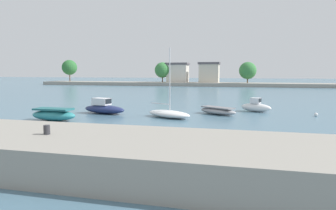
{
  "coord_description": "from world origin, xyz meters",
  "views": [
    {
      "loc": [
        7.85,
        -22.56,
        4.74
      ],
      "look_at": [
        -1.01,
        11.81,
        0.91
      ],
      "focal_mm": 33.38,
      "sensor_mm": 36.0,
      "label": 1
    }
  ],
  "objects_px": {
    "mooring_bollard": "(47,130)",
    "moored_boat_2": "(169,114)",
    "moored_boat_3": "(218,111)",
    "mooring_buoy_0": "(316,115)",
    "moored_boat_0": "(54,115)",
    "moored_boat_1": "(104,108)",
    "moored_boat_4": "(256,107)"
  },
  "relations": [
    {
      "from": "mooring_bollard",
      "to": "moored_boat_2",
      "type": "distance_m",
      "value": 17.77
    },
    {
      "from": "moored_boat_3",
      "to": "mooring_buoy_0",
      "type": "relative_size",
      "value": 12.46
    },
    {
      "from": "moored_boat_0",
      "to": "moored_boat_3",
      "type": "bearing_deg",
      "value": 29.84
    },
    {
      "from": "moored_boat_3",
      "to": "mooring_buoy_0",
      "type": "xyz_separation_m",
      "value": [
        10.22,
        0.99,
        -0.2
      ]
    },
    {
      "from": "moored_boat_1",
      "to": "mooring_buoy_0",
      "type": "distance_m",
      "value": 23.03
    },
    {
      "from": "mooring_bollard",
      "to": "moored_boat_4",
      "type": "height_order",
      "value": "mooring_bollard"
    },
    {
      "from": "moored_boat_2",
      "to": "moored_boat_3",
      "type": "relative_size",
      "value": 1.48
    },
    {
      "from": "moored_boat_1",
      "to": "moored_boat_3",
      "type": "height_order",
      "value": "moored_boat_1"
    },
    {
      "from": "moored_boat_1",
      "to": "mooring_buoy_0",
      "type": "bearing_deg",
      "value": 22.56
    },
    {
      "from": "moored_boat_2",
      "to": "moored_boat_3",
      "type": "height_order",
      "value": "moored_boat_2"
    },
    {
      "from": "mooring_buoy_0",
      "to": "moored_boat_4",
      "type": "bearing_deg",
      "value": 158.68
    },
    {
      "from": "mooring_bollard",
      "to": "moored_boat_4",
      "type": "relative_size",
      "value": 0.12
    },
    {
      "from": "moored_boat_1",
      "to": "moored_boat_0",
      "type": "bearing_deg",
      "value": -98.7
    },
    {
      "from": "mooring_bollard",
      "to": "moored_boat_1",
      "type": "xyz_separation_m",
      "value": [
        -6.15,
        18.83,
        -1.26
      ]
    },
    {
      "from": "moored_boat_1",
      "to": "moored_boat_3",
      "type": "xyz_separation_m",
      "value": [
        12.54,
        2.5,
        -0.22
      ]
    },
    {
      "from": "mooring_buoy_0",
      "to": "moored_boat_2",
      "type": "bearing_deg",
      "value": -162.49
    },
    {
      "from": "mooring_bollard",
      "to": "moored_boat_0",
      "type": "height_order",
      "value": "mooring_bollard"
    },
    {
      "from": "moored_boat_0",
      "to": "mooring_buoy_0",
      "type": "height_order",
      "value": "moored_boat_0"
    },
    {
      "from": "moored_boat_0",
      "to": "moored_boat_1",
      "type": "xyz_separation_m",
      "value": [
        2.44,
        5.87,
        0.04
      ]
    },
    {
      "from": "mooring_bollard",
      "to": "moored_boat_4",
      "type": "distance_m",
      "value": 26.87
    },
    {
      "from": "mooring_bollard",
      "to": "moored_boat_4",
      "type": "xyz_separation_m",
      "value": [
        10.52,
        24.69,
        -1.27
      ]
    },
    {
      "from": "mooring_bollard",
      "to": "moored_boat_2",
      "type": "xyz_separation_m",
      "value": [
        1.74,
        17.63,
        -1.47
      ]
    },
    {
      "from": "mooring_bollard",
      "to": "moored_boat_1",
      "type": "bearing_deg",
      "value": 108.1
    },
    {
      "from": "moored_boat_3",
      "to": "moored_boat_4",
      "type": "distance_m",
      "value": 5.34
    },
    {
      "from": "moored_boat_0",
      "to": "moored_boat_3",
      "type": "xyz_separation_m",
      "value": [
        14.97,
        8.37,
        -0.18
      ]
    },
    {
      "from": "moored_boat_2",
      "to": "moored_boat_0",
      "type": "bearing_deg",
      "value": -129.46
    },
    {
      "from": "moored_boat_0",
      "to": "moored_boat_2",
      "type": "bearing_deg",
      "value": 24.96
    },
    {
      "from": "moored_boat_2",
      "to": "moored_boat_4",
      "type": "height_order",
      "value": "moored_boat_2"
    },
    {
      "from": "moored_boat_1",
      "to": "moored_boat_2",
      "type": "distance_m",
      "value": 7.98
    },
    {
      "from": "moored_boat_0",
      "to": "moored_boat_4",
      "type": "relative_size",
      "value": 1.21
    },
    {
      "from": "moored_boat_1",
      "to": "mooring_buoy_0",
      "type": "relative_size",
      "value": 14.68
    },
    {
      "from": "moored_boat_2",
      "to": "mooring_buoy_0",
      "type": "height_order",
      "value": "moored_boat_2"
    }
  ]
}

